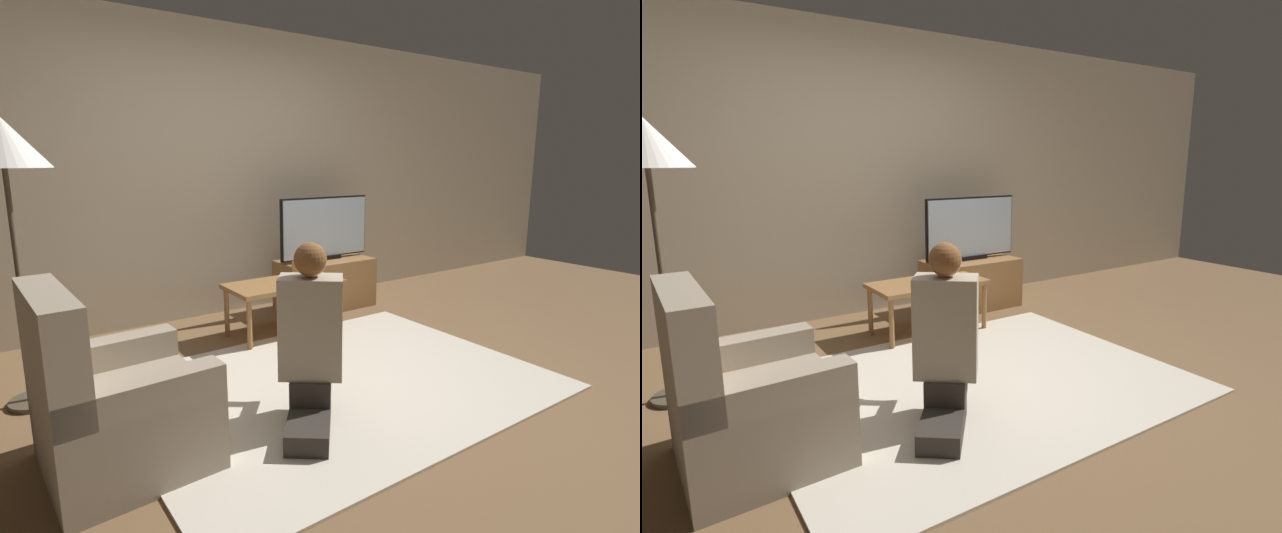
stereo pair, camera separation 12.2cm
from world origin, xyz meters
The scene contains 11 objects.
ground_plane centered at (0.00, 0.00, 0.00)m, with size 10.00×10.00×0.00m, color brown.
wall_back centered at (0.00, 1.93, 1.30)m, with size 10.00×0.06×2.60m.
rug centered at (0.00, 0.00, 0.01)m, with size 2.59×1.94×0.02m.
tv_stand centered at (0.95, 1.47, 0.24)m, with size 0.90×0.50×0.48m.
tv centered at (0.95, 1.47, 0.78)m, with size 0.98×0.08×0.60m.
coffee_table centered at (0.23, 1.05, 0.39)m, with size 0.94×0.48×0.44m.
floor_lamp centered at (-1.64, 0.84, 1.45)m, with size 0.48×0.48×1.66m.
armchair centered at (-1.38, -0.10, 0.29)m, with size 0.74×0.74×0.90m.
person_kneeling centered at (-0.40, -0.28, 0.49)m, with size 0.69×0.79×0.99m.
picture_frame centered at (0.39, 1.10, 0.52)m, with size 0.11×0.01×0.15m.
remote centered at (0.24, 0.95, 0.45)m, with size 0.04×0.15×0.02m.
Camera 1 is at (-1.82, -2.39, 1.42)m, focal length 28.00 mm.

